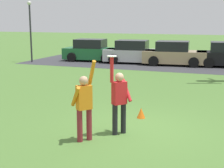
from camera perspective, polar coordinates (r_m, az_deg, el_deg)
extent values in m
plane|color=#4C7533|center=(9.29, 4.51, -7.80)|extent=(120.00, 120.00, 0.00)
cylinder|color=black|center=(8.85, 1.97, -5.93)|extent=(0.14, 0.14, 0.82)
cylinder|color=black|center=(8.72, 0.51, -6.18)|extent=(0.14, 0.14, 0.82)
cube|color=red|center=(8.61, 1.27, -1.53)|extent=(0.40, 0.42, 0.60)
sphere|color=tan|center=(8.52, 1.28, 1.19)|extent=(0.23, 0.23, 0.23)
cylinder|color=red|center=(8.71, 2.54, -1.07)|extent=(0.40, 0.37, 0.59)
cylinder|color=red|center=(8.38, -0.03, 2.50)|extent=(0.09, 0.09, 0.66)
cylinder|color=maroon|center=(8.28, -5.60, -7.20)|extent=(0.14, 0.14, 0.82)
cylinder|color=maroon|center=(8.38, -3.97, -6.94)|extent=(0.14, 0.14, 0.82)
cube|color=orange|center=(8.14, -4.86, -2.31)|extent=(0.40, 0.42, 0.60)
sphere|color=tan|center=(8.05, -4.91, 0.56)|extent=(0.23, 0.23, 0.23)
cylinder|color=orange|center=(8.04, -6.32, -2.16)|extent=(0.40, 0.37, 0.59)
cylinder|color=orange|center=(8.12, -3.49, 1.99)|extent=(0.30, 0.27, 0.65)
cylinder|color=white|center=(8.33, -0.03, 4.83)|extent=(0.25, 0.25, 0.02)
cube|color=#1E6633|center=(24.36, -3.39, 5.30)|extent=(4.24, 2.16, 0.80)
cube|color=black|center=(24.35, -3.75, 6.99)|extent=(2.24, 1.82, 0.64)
cylinder|color=black|center=(24.88, 0.07, 4.93)|extent=(0.68, 0.28, 0.66)
cylinder|color=black|center=(23.14, -1.12, 4.46)|extent=(0.68, 0.28, 0.66)
cylinder|color=black|center=(25.66, -5.43, 5.07)|extent=(0.68, 0.28, 0.66)
cylinder|color=black|center=(23.98, -6.98, 4.62)|extent=(0.68, 0.28, 0.66)
cube|color=#BCBCC1|center=(23.13, 3.86, 4.99)|extent=(4.24, 2.16, 0.80)
cube|color=black|center=(23.09, 3.51, 6.78)|extent=(2.24, 1.82, 0.64)
cylinder|color=black|center=(23.83, 7.29, 4.57)|extent=(0.68, 0.28, 0.66)
cylinder|color=black|center=(22.04, 6.62, 4.06)|extent=(0.68, 0.28, 0.66)
cylinder|color=black|center=(24.32, 1.34, 4.79)|extent=(0.68, 0.28, 0.66)
cylinder|color=black|center=(22.56, 0.21, 4.30)|extent=(0.68, 0.28, 0.66)
cube|color=tan|center=(22.44, 10.77, 4.63)|extent=(4.24, 2.16, 0.80)
cube|color=black|center=(22.39, 10.45, 6.48)|extent=(2.24, 1.82, 0.64)
cylinder|color=black|center=(23.31, 14.06, 4.18)|extent=(0.68, 0.28, 0.66)
cylinder|color=black|center=(21.50, 13.92, 3.63)|extent=(0.68, 0.28, 0.66)
cylinder|color=black|center=(23.50, 7.84, 4.47)|extent=(0.68, 0.28, 0.66)
cylinder|color=black|center=(21.71, 7.19, 3.94)|extent=(0.68, 0.28, 0.66)
cylinder|color=black|center=(23.43, 16.30, 4.10)|extent=(0.68, 0.28, 0.66)
cylinder|color=black|center=(21.62, 16.36, 3.55)|extent=(0.68, 0.28, 0.66)
cube|color=#38383D|center=(22.51, 11.25, 3.23)|extent=(21.34, 6.40, 0.01)
cylinder|color=#2D2D33|center=(24.24, -13.87, 8.41)|extent=(0.12, 0.12, 4.00)
sphere|color=silver|center=(24.24, -14.11, 13.42)|extent=(0.28, 0.28, 0.28)
cone|color=orange|center=(10.28, 5.04, -5.00)|extent=(0.26, 0.26, 0.32)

